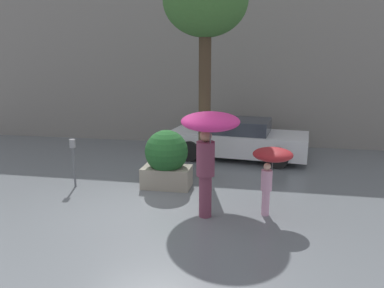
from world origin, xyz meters
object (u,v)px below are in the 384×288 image
(person_adult, at_px, (209,135))
(parking_meter, at_px, (73,153))
(person_child, at_px, (272,161))
(parked_car_near, at_px, (238,139))
(planter_box, at_px, (167,158))
(street_tree, at_px, (205,5))

(person_adult, relative_size, parking_meter, 1.78)
(person_child, xyz_separation_m, parked_car_near, (-0.92, 4.40, -0.55))
(planter_box, relative_size, parking_meter, 1.19)
(person_adult, xyz_separation_m, person_child, (1.16, 0.35, -0.54))
(street_tree, bearing_deg, person_adult, -79.43)
(planter_box, relative_size, parked_car_near, 0.32)
(person_child, xyz_separation_m, parking_meter, (-4.60, 0.89, -0.27))
(parked_car_near, height_order, street_tree, street_tree)
(parked_car_near, bearing_deg, person_adult, -176.07)
(person_child, xyz_separation_m, street_tree, (-1.64, 2.22, 3.15))
(person_child, height_order, street_tree, street_tree)
(planter_box, bearing_deg, person_child, -28.13)
(person_adult, bearing_deg, person_child, 66.28)
(parked_car_near, xyz_separation_m, street_tree, (-0.72, -2.18, 3.70))
(person_child, relative_size, parking_meter, 1.17)
(parking_meter, bearing_deg, person_adult, -19.87)
(planter_box, height_order, parking_meter, planter_box)
(person_adult, bearing_deg, street_tree, 150.23)
(person_child, bearing_deg, parking_meter, -174.21)
(parking_meter, bearing_deg, person_child, -11.01)
(person_adult, distance_m, parked_car_near, 4.88)
(person_adult, distance_m, person_child, 1.33)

